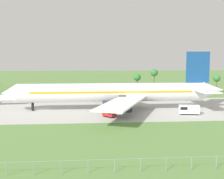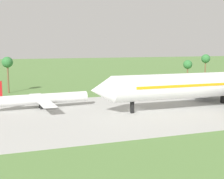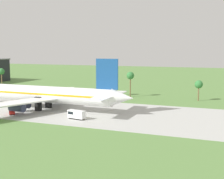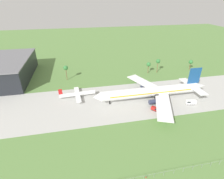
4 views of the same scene
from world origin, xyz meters
name	(u,v)px [view 4 (image 4 of 4)]	position (x,y,z in m)	size (l,w,h in m)	color
ground_plane	(113,101)	(0.00, 0.00, 0.00)	(600.00, 600.00, 0.00)	#5B8442
taxiway_strip	(113,101)	(0.00, 0.00, 0.01)	(320.00, 44.00, 0.02)	#B2B2AD
jet_airliner	(153,91)	(25.63, -2.47, 5.79)	(75.49, 60.66, 19.58)	white
regional_aircraft	(77,94)	(-21.92, 9.96, 2.44)	(23.47, 21.17, 7.41)	white
baggage_tug	(155,109)	(22.20, -14.79, 1.19)	(4.21, 4.44, 2.19)	black
fuel_truck	(191,102)	(46.66, -12.97, 1.58)	(6.35, 3.03, 2.97)	black
perimeter_fence	(144,177)	(0.00, -55.00, 1.45)	(80.10, 0.10, 2.10)	gray
no_stopping_sign	(146,178)	(0.68, -55.31, 1.05)	(0.44, 0.08, 1.68)	gray
terminal_building	(6,69)	(-76.08, 51.51, 8.10)	(36.72, 61.20, 16.17)	black
palm_tree_row	(143,64)	(34.37, 39.48, 8.78)	(112.72, 3.60, 12.12)	brown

